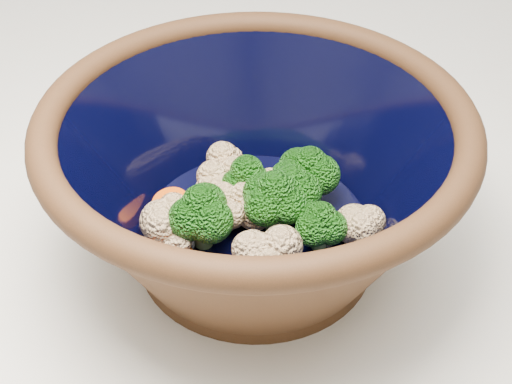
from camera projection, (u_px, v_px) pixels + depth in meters
mixing_bowl at (256, 178)px, 0.51m from camera, size 0.34×0.34×0.13m
vegetable_pile at (256, 202)px, 0.52m from camera, size 0.16×0.15×0.06m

